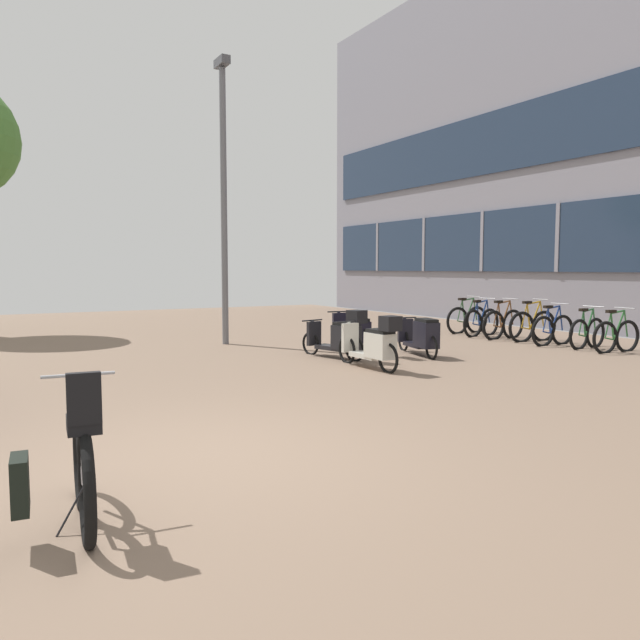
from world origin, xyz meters
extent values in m
cube|color=#7E6653|center=(4.80, 0.00, -0.03)|extent=(14.40, 40.00, 0.05)
cube|color=gray|center=(12.15, 6.27, 2.53)|extent=(0.10, 0.12, 1.86)
cube|color=gray|center=(12.15, 9.11, 2.53)|extent=(0.10, 0.12, 1.86)
cube|color=gray|center=(12.15, 11.96, 2.53)|extent=(0.10, 0.12, 1.86)
cube|color=gray|center=(12.15, 14.80, 2.53)|extent=(0.10, 0.12, 1.86)
torus|color=black|center=(-1.24, -1.23, 0.33)|extent=(0.14, 0.74, 0.74)
torus|color=black|center=(-1.18, -0.59, 0.33)|extent=(0.14, 0.74, 0.74)
cylinder|color=#B1ADB4|center=(-1.20, -0.84, 0.60)|extent=(0.06, 0.32, 0.65)
cylinder|color=#B1ADB4|center=(-1.22, -1.04, 0.57)|extent=(0.05, 0.14, 0.59)
cylinder|color=#B1ADB4|center=(-1.21, -0.89, 0.89)|extent=(0.07, 0.39, 0.09)
cylinder|color=#B1ADB4|center=(-1.22, -1.11, 0.31)|extent=(0.05, 0.25, 0.08)
cylinder|color=#B1ADB4|center=(-1.23, -1.16, 0.60)|extent=(0.04, 0.17, 0.54)
cylinder|color=#B1ADB4|center=(-1.18, -0.64, 0.62)|extent=(0.04, 0.15, 0.59)
cube|color=black|center=(-1.22, -1.09, 0.90)|extent=(0.11, 0.23, 0.06)
cylinder|color=#ADADB2|center=(-1.19, -0.70, 0.96)|extent=(0.48, 0.07, 0.02)
cube|color=black|center=(-1.23, -1.18, 0.73)|extent=(0.22, 0.26, 0.10)
cube|color=black|center=(-1.24, -1.28, 0.91)|extent=(0.20, 0.08, 0.32)
cube|color=black|center=(-1.60, -1.14, 0.40)|extent=(0.12, 0.29, 0.34)
cylinder|color=black|center=(-1.31, -1.05, 0.14)|extent=(0.20, 0.08, 0.29)
torus|color=black|center=(9.19, 2.63, 0.31)|extent=(0.68, 0.13, 0.68)
torus|color=black|center=(9.82, 2.57, 0.31)|extent=(0.68, 0.13, 0.68)
cylinder|color=#2B6830|center=(9.57, 2.59, 0.55)|extent=(0.31, 0.06, 0.60)
cylinder|color=#2B6830|center=(9.38, 2.61, 0.53)|extent=(0.14, 0.05, 0.54)
cylinder|color=#2B6830|center=(9.52, 2.60, 0.82)|extent=(0.39, 0.07, 0.08)
cylinder|color=#2B6830|center=(9.31, 2.62, 0.28)|extent=(0.25, 0.05, 0.07)
cylinder|color=#2B6830|center=(9.26, 2.62, 0.55)|extent=(0.17, 0.04, 0.50)
cylinder|color=#2B6830|center=(9.77, 2.58, 0.57)|extent=(0.15, 0.04, 0.54)
cube|color=black|center=(9.33, 2.62, 0.84)|extent=(0.23, 0.11, 0.06)
cylinder|color=#ADADB2|center=(9.71, 2.58, 0.89)|extent=(0.06, 0.48, 0.02)
torus|color=black|center=(9.26, 3.29, 0.30)|extent=(0.67, 0.12, 0.67)
torus|color=black|center=(9.86, 3.34, 0.30)|extent=(0.67, 0.12, 0.67)
cylinder|color=#2C6736|center=(9.62, 3.32, 0.54)|extent=(0.30, 0.06, 0.59)
cylinder|color=#2C6736|center=(9.44, 3.31, 0.52)|extent=(0.13, 0.05, 0.54)
cylinder|color=#2C6736|center=(9.57, 3.32, 0.81)|extent=(0.37, 0.07, 0.08)
cylinder|color=#2C6736|center=(9.38, 3.30, 0.28)|extent=(0.23, 0.05, 0.07)
cylinder|color=#2C6736|center=(9.33, 3.30, 0.54)|extent=(0.16, 0.04, 0.49)
cylinder|color=#2C6736|center=(9.81, 3.34, 0.57)|extent=(0.14, 0.04, 0.53)
cube|color=black|center=(9.40, 3.30, 0.83)|extent=(0.23, 0.11, 0.06)
cylinder|color=#ADADB2|center=(9.75, 3.33, 0.88)|extent=(0.06, 0.48, 0.02)
torus|color=black|center=(9.04, 4.04, 0.31)|extent=(0.70, 0.08, 0.70)
torus|color=black|center=(9.66, 4.03, 0.31)|extent=(0.70, 0.08, 0.70)
cylinder|color=navy|center=(9.41, 4.03, 0.56)|extent=(0.30, 0.04, 0.61)
cylinder|color=navy|center=(9.23, 4.03, 0.54)|extent=(0.13, 0.04, 0.56)
cylinder|color=navy|center=(9.36, 4.03, 0.84)|extent=(0.37, 0.04, 0.08)
cylinder|color=navy|center=(9.16, 4.04, 0.29)|extent=(0.24, 0.03, 0.08)
cylinder|color=navy|center=(9.11, 4.04, 0.56)|extent=(0.16, 0.03, 0.51)
cylinder|color=navy|center=(9.60, 4.03, 0.59)|extent=(0.14, 0.03, 0.56)
cube|color=black|center=(9.18, 4.03, 0.86)|extent=(0.22, 0.09, 0.06)
cylinder|color=#ADADB2|center=(9.54, 4.03, 0.91)|extent=(0.03, 0.48, 0.02)
torus|color=black|center=(9.19, 4.78, 0.34)|extent=(0.75, 0.15, 0.75)
torus|color=black|center=(9.85, 4.71, 0.34)|extent=(0.75, 0.15, 0.75)
cylinder|color=#C18D1E|center=(9.59, 4.74, 0.60)|extent=(0.32, 0.07, 0.65)
cylinder|color=#C18D1E|center=(9.39, 4.76, 0.58)|extent=(0.14, 0.05, 0.59)
cylinder|color=#C18D1E|center=(9.54, 4.75, 0.90)|extent=(0.40, 0.08, 0.09)
cylinder|color=#C18D1E|center=(9.32, 4.77, 0.31)|extent=(0.26, 0.05, 0.08)
cylinder|color=#C18D1E|center=(9.27, 4.77, 0.60)|extent=(0.17, 0.04, 0.54)
cylinder|color=#C18D1E|center=(9.79, 4.72, 0.63)|extent=(0.15, 0.05, 0.59)
cube|color=black|center=(9.34, 4.77, 0.91)|extent=(0.23, 0.11, 0.06)
cylinder|color=#ADADB2|center=(9.73, 4.73, 0.97)|extent=(0.07, 0.48, 0.02)
torus|color=black|center=(8.99, 5.45, 0.33)|extent=(0.74, 0.10, 0.73)
torus|color=black|center=(9.66, 5.48, 0.33)|extent=(0.74, 0.10, 0.73)
cylinder|color=brown|center=(9.39, 5.47, 0.60)|extent=(0.33, 0.05, 0.64)
cylinder|color=brown|center=(9.19, 5.46, 0.57)|extent=(0.14, 0.04, 0.59)
cylinder|color=brown|center=(9.34, 5.46, 0.88)|extent=(0.41, 0.05, 0.09)
cylinder|color=brown|center=(9.12, 5.46, 0.31)|extent=(0.26, 0.04, 0.08)
cylinder|color=brown|center=(9.06, 5.45, 0.60)|extent=(0.17, 0.03, 0.54)
cylinder|color=brown|center=(9.60, 5.47, 0.62)|extent=(0.15, 0.04, 0.59)
cube|color=black|center=(9.14, 5.46, 0.90)|extent=(0.22, 0.10, 0.06)
cylinder|color=#ADADB2|center=(9.54, 5.47, 0.96)|extent=(0.04, 0.48, 0.02)
torus|color=black|center=(8.98, 6.13, 0.32)|extent=(0.72, 0.17, 0.72)
torus|color=black|center=(9.63, 6.23, 0.32)|extent=(0.72, 0.17, 0.72)
cylinder|color=navy|center=(9.37, 6.19, 0.58)|extent=(0.32, 0.08, 0.63)
cylinder|color=navy|center=(9.17, 6.16, 0.56)|extent=(0.14, 0.06, 0.57)
cylinder|color=navy|center=(9.32, 6.18, 0.86)|extent=(0.40, 0.09, 0.08)
cylinder|color=navy|center=(9.10, 6.15, 0.30)|extent=(0.26, 0.06, 0.08)
cylinder|color=navy|center=(9.05, 6.14, 0.58)|extent=(0.17, 0.05, 0.52)
cylinder|color=navy|center=(9.57, 6.22, 0.61)|extent=(0.15, 0.05, 0.57)
cube|color=black|center=(9.12, 6.15, 0.88)|extent=(0.23, 0.12, 0.06)
cylinder|color=#ADADB2|center=(9.51, 6.21, 0.94)|extent=(0.09, 0.48, 0.02)
torus|color=black|center=(9.17, 6.90, 0.33)|extent=(0.73, 0.08, 0.73)
torus|color=black|center=(9.83, 6.89, 0.33)|extent=(0.73, 0.08, 0.73)
cylinder|color=#326136|center=(9.57, 6.90, 0.59)|extent=(0.32, 0.04, 0.64)
cylinder|color=#326136|center=(9.37, 6.90, 0.57)|extent=(0.14, 0.04, 0.58)
cylinder|color=#326136|center=(9.51, 6.90, 0.88)|extent=(0.40, 0.04, 0.09)
cylinder|color=#326136|center=(9.29, 6.90, 0.30)|extent=(0.26, 0.03, 0.08)
cylinder|color=#326136|center=(9.24, 6.90, 0.59)|extent=(0.17, 0.03, 0.53)
cylinder|color=#326136|center=(9.77, 6.89, 0.62)|extent=(0.15, 0.03, 0.58)
cube|color=black|center=(9.31, 6.90, 0.90)|extent=(0.22, 0.09, 0.06)
cylinder|color=#ADADB2|center=(9.71, 6.89, 0.96)|extent=(0.03, 0.48, 0.02)
torus|color=black|center=(4.26, 4.22, 0.21)|extent=(0.15, 0.47, 0.47)
torus|color=black|center=(3.98, 5.39, 0.21)|extent=(0.15, 0.47, 0.47)
cube|color=black|center=(4.12, 4.81, 0.19)|extent=(0.43, 0.72, 0.08)
cube|color=black|center=(4.21, 4.43, 0.41)|extent=(0.41, 0.59, 0.45)
cube|color=black|center=(4.21, 4.43, 0.67)|extent=(0.36, 0.53, 0.06)
cylinder|color=black|center=(3.99, 5.37, 0.45)|extent=(0.10, 0.13, 0.47)
cube|color=black|center=(4.00, 5.30, 0.42)|extent=(0.33, 0.15, 0.47)
cylinder|color=black|center=(3.99, 5.35, 0.68)|extent=(0.51, 0.15, 0.03)
cube|color=black|center=(4.27, 4.18, 0.82)|extent=(0.34, 0.34, 0.24)
torus|color=black|center=(4.05, 2.89, 0.23)|extent=(0.06, 0.52, 0.52)
torus|color=black|center=(4.02, 4.11, 0.23)|extent=(0.06, 0.52, 0.52)
cube|color=beige|center=(4.04, 3.50, 0.21)|extent=(0.29, 0.69, 0.08)
cube|color=beige|center=(4.04, 3.11, 0.42)|extent=(0.31, 0.54, 0.42)
cube|color=black|center=(4.04, 3.11, 0.66)|extent=(0.27, 0.49, 0.06)
cylinder|color=beige|center=(4.02, 4.08, 0.49)|extent=(0.07, 0.12, 0.52)
cube|color=beige|center=(4.03, 4.01, 0.47)|extent=(0.32, 0.09, 0.51)
cylinder|color=black|center=(4.02, 4.06, 0.75)|extent=(0.52, 0.04, 0.03)
cube|color=black|center=(4.05, 2.84, 0.81)|extent=(0.29, 0.29, 0.24)
torus|color=black|center=(5.64, 3.71, 0.21)|extent=(0.16, 0.47, 0.47)
torus|color=black|center=(5.94, 4.97, 0.21)|extent=(0.16, 0.47, 0.47)
cube|color=black|center=(5.79, 4.34, 0.19)|extent=(0.44, 0.77, 0.08)
cube|color=black|center=(5.69, 3.93, 0.44)|extent=(0.43, 0.62, 0.49)
cube|color=black|center=(5.69, 3.93, 0.71)|extent=(0.37, 0.57, 0.06)
cylinder|color=black|center=(5.94, 4.94, 0.45)|extent=(0.10, 0.13, 0.48)
cube|color=black|center=(5.92, 4.87, 0.43)|extent=(0.33, 0.15, 0.47)
cylinder|color=black|center=(5.93, 4.92, 0.68)|extent=(0.51, 0.15, 0.03)
torus|color=black|center=(4.93, 4.93, 0.24)|extent=(0.12, 0.53, 0.53)
torus|color=black|center=(5.09, 6.19, 0.24)|extent=(0.12, 0.53, 0.53)
cube|color=black|center=(5.01, 5.56, 0.21)|extent=(0.37, 0.74, 0.08)
cube|color=black|center=(4.96, 5.16, 0.43)|extent=(0.37, 0.59, 0.42)
cube|color=black|center=(4.96, 5.16, 0.67)|extent=(0.32, 0.54, 0.06)
cylinder|color=black|center=(5.09, 6.16, 0.50)|extent=(0.08, 0.13, 0.53)
cube|color=black|center=(5.08, 6.09, 0.48)|extent=(0.33, 0.12, 0.52)
cylinder|color=black|center=(5.08, 6.14, 0.76)|extent=(0.52, 0.09, 0.03)
cylinder|color=slate|center=(3.12, 7.79, 3.01)|extent=(0.14, 0.14, 6.03)
cube|color=#4C4C51|center=(3.12, 7.79, 6.15)|extent=(0.20, 0.52, 0.18)
camera|label=1|loc=(-1.81, -5.18, 1.70)|focal=34.50mm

